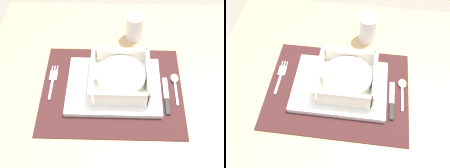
# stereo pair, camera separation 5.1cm
# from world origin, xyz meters

# --- Properties ---
(dining_table) EXTENTS (0.85, 0.79, 0.71)m
(dining_table) POSITION_xyz_m (0.00, 0.00, 0.61)
(dining_table) COLOR tan
(dining_table) RESTS_ON ground
(placemat) EXTENTS (0.41, 0.32, 0.00)m
(placemat) POSITION_xyz_m (-0.03, -0.01, 0.71)
(placemat) COLOR #381919
(placemat) RESTS_ON dining_table
(serving_plate) EXTENTS (0.27, 0.20, 0.02)m
(serving_plate) POSITION_xyz_m (-0.02, -0.00, 0.72)
(serving_plate) COLOR white
(serving_plate) RESTS_ON placemat
(porridge_bowl) EXTENTS (0.17, 0.17, 0.06)m
(porridge_bowl) POSITION_xyz_m (-0.00, 0.01, 0.75)
(porridge_bowl) COLOR white
(porridge_bowl) RESTS_ON serving_plate
(fork) EXTENTS (0.02, 0.13, 0.00)m
(fork) POSITION_xyz_m (-0.21, 0.02, 0.72)
(fork) COLOR silver
(fork) RESTS_ON placemat
(spoon) EXTENTS (0.02, 0.11, 0.01)m
(spoon) POSITION_xyz_m (0.16, 0.02, 0.72)
(spoon) COLOR silver
(spoon) RESTS_ON placemat
(butter_knife) EXTENTS (0.01, 0.13, 0.01)m
(butter_knife) POSITION_xyz_m (0.13, -0.03, 0.72)
(butter_knife) COLOR black
(butter_knife) RESTS_ON placemat
(drinking_glass) EXTENTS (0.06, 0.06, 0.09)m
(drinking_glass) POSITION_xyz_m (0.04, 0.22, 0.75)
(drinking_glass) COLOR white
(drinking_glass) RESTS_ON dining_table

